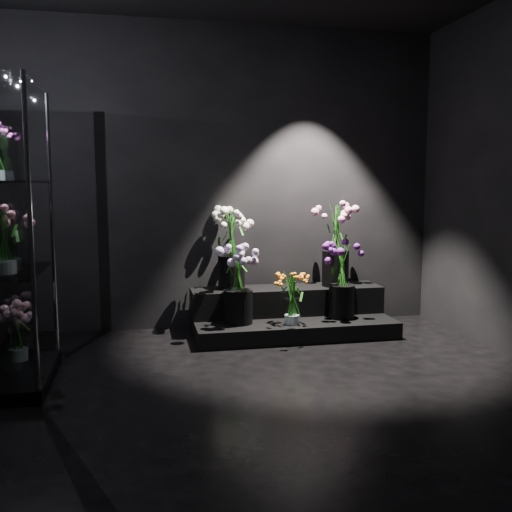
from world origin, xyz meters
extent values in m
plane|color=black|center=(0.00, 0.00, 0.00)|extent=(4.00, 4.00, 0.00)
plane|color=black|center=(0.00, 2.00, 1.40)|extent=(4.00, 0.00, 4.00)
plane|color=black|center=(0.00, -2.00, 1.40)|extent=(4.00, 0.00, 4.00)
cube|color=black|center=(0.50, 1.56, 0.07)|extent=(1.77, 0.79, 0.15)
cube|color=black|center=(0.50, 1.75, 0.27)|extent=(1.77, 0.39, 0.25)
cube|color=black|center=(-1.71, 0.68, 0.05)|extent=(0.54, 0.91, 0.09)
cube|color=white|center=(-1.71, 0.68, 0.77)|extent=(0.48, 0.85, 0.01)
cylinder|color=white|center=(0.44, 1.33, 0.26)|extent=(0.14, 0.14, 0.23)
cylinder|color=black|center=(-0.01, 1.45, 0.29)|extent=(0.25, 0.25, 0.29)
cylinder|color=black|center=(0.94, 1.46, 0.30)|extent=(0.23, 0.23, 0.30)
cylinder|color=black|center=(-0.01, 1.79, 0.55)|extent=(0.25, 0.25, 0.31)
cylinder|color=black|center=(0.97, 1.73, 0.56)|extent=(0.25, 0.25, 0.34)
cylinder|color=white|center=(-1.67, 0.52, 0.89)|extent=(0.14, 0.14, 0.24)
cylinder|color=white|center=(-1.70, 0.91, 0.22)|extent=(0.14, 0.14, 0.25)
camera|label=1|loc=(-0.84, -3.30, 1.34)|focal=40.00mm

